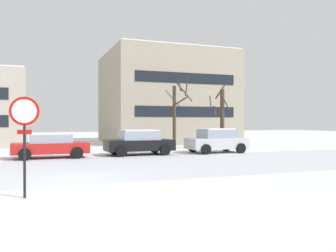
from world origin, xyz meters
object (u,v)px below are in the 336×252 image
Objects in this scene: parked_car_black at (139,142)px; parked_car_silver at (217,141)px; stop_sign at (24,127)px; parked_car_red at (51,145)px.

parked_car_black is 1.06× the size of parked_car_silver.
stop_sign is 12.56m from parked_car_black.
parked_car_silver is at bearing -3.35° from parked_car_black.
parked_car_red is 1.06× the size of parked_car_silver.
stop_sign is 0.65× the size of parked_car_black.
parked_car_black is at bearing 1.46° from parked_car_red.
parked_car_red is at bearing 84.09° from stop_sign.
parked_car_silver is at bearing 42.87° from stop_sign.
stop_sign is at bearing -137.13° from parked_car_silver.
stop_sign is 0.65× the size of parked_car_red.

